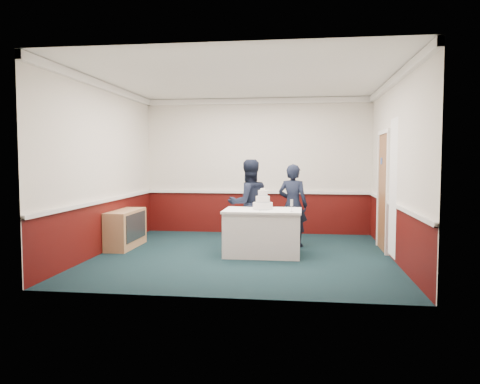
# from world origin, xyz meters

# --- Properties ---
(ground) EXTENTS (5.00, 5.00, 0.00)m
(ground) POSITION_xyz_m (0.00, 0.00, 0.00)
(ground) COLOR #12272C
(ground) RESTS_ON ground
(room_shell) EXTENTS (5.00, 5.00, 3.00)m
(room_shell) POSITION_xyz_m (0.08, 0.61, 1.97)
(room_shell) COLOR silver
(room_shell) RESTS_ON ground
(sideboard) EXTENTS (0.41, 1.20, 0.70)m
(sideboard) POSITION_xyz_m (-2.28, 0.45, 0.35)
(sideboard) COLOR tan
(sideboard) RESTS_ON ground
(cake_table) EXTENTS (1.32, 0.92, 0.79)m
(cake_table) POSITION_xyz_m (0.32, 0.08, 0.40)
(cake_table) COLOR white
(cake_table) RESTS_ON ground
(wedding_cake) EXTENTS (0.35, 0.35, 0.36)m
(wedding_cake) POSITION_xyz_m (0.32, 0.08, 0.90)
(wedding_cake) COLOR white
(wedding_cake) RESTS_ON cake_table
(cake_knife) EXTENTS (0.02, 0.22, 0.00)m
(cake_knife) POSITION_xyz_m (0.29, -0.12, 0.79)
(cake_knife) COLOR silver
(cake_knife) RESTS_ON cake_table
(champagne_flute) EXTENTS (0.05, 0.05, 0.21)m
(champagne_flute) POSITION_xyz_m (0.82, -0.20, 0.93)
(champagne_flute) COLOR silver
(champagne_flute) RESTS_ON cake_table
(person_man) EXTENTS (1.00, 0.92, 1.65)m
(person_man) POSITION_xyz_m (0.01, 0.72, 0.82)
(person_man) COLOR black
(person_man) RESTS_ON ground
(person_woman) EXTENTS (0.65, 0.52, 1.56)m
(person_woman) POSITION_xyz_m (0.82, 0.99, 0.78)
(person_woman) COLOR black
(person_woman) RESTS_ON ground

